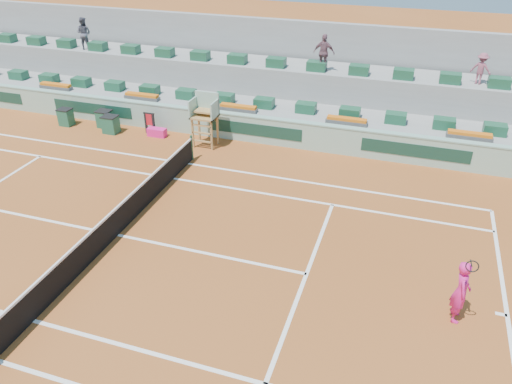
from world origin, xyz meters
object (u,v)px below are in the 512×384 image
at_px(umpire_chair, 205,113).
at_px(drink_cooler_a, 111,124).
at_px(player_bag, 157,132).
at_px(tennis_player, 461,291).

height_order(umpire_chair, drink_cooler_a, umpire_chair).
relative_size(player_bag, tennis_player, 0.39).
distance_m(player_bag, tennis_player, 15.47).
relative_size(umpire_chair, tennis_player, 1.05).
distance_m(umpire_chair, tennis_player, 13.25).
distance_m(umpire_chair, drink_cooler_a, 4.99).
height_order(player_bag, tennis_player, tennis_player).
bearing_deg(tennis_player, player_bag, 148.11).
height_order(player_bag, umpire_chair, umpire_chair).
xyz_separation_m(umpire_chair, tennis_player, (10.53, -8.01, -0.63)).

